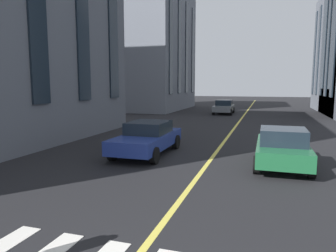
% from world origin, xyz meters
% --- Properties ---
extents(lane_centre_line, '(80.00, 0.16, 0.01)m').
position_xyz_m(lane_centre_line, '(20.00, 0.00, 0.00)').
color(lane_centre_line, '#D8C64C').
rests_on(lane_centre_line, ground_plane).
extents(car_grey_parked_b, '(3.90, 1.89, 1.40)m').
position_xyz_m(car_grey_parked_b, '(30.55, 2.08, 0.70)').
color(car_grey_parked_b, slate).
rests_on(car_grey_parked_b, ground_plane).
extents(car_green_near, '(3.90, 1.89, 1.40)m').
position_xyz_m(car_green_near, '(10.48, -2.62, 0.70)').
color(car_green_near, '#1E6038').
rests_on(car_green_near, ground_plane).
extents(car_blue_parked_a, '(4.40, 1.95, 1.37)m').
position_xyz_m(car_blue_parked_a, '(10.94, 2.75, 0.70)').
color(car_blue_parked_a, navy).
rests_on(car_blue_parked_a, ground_plane).
extents(building_left_near, '(13.18, 10.94, 14.08)m').
position_xyz_m(building_left_near, '(34.69, 12.91, 7.04)').
color(building_left_near, slate).
rests_on(building_left_near, ground_plane).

